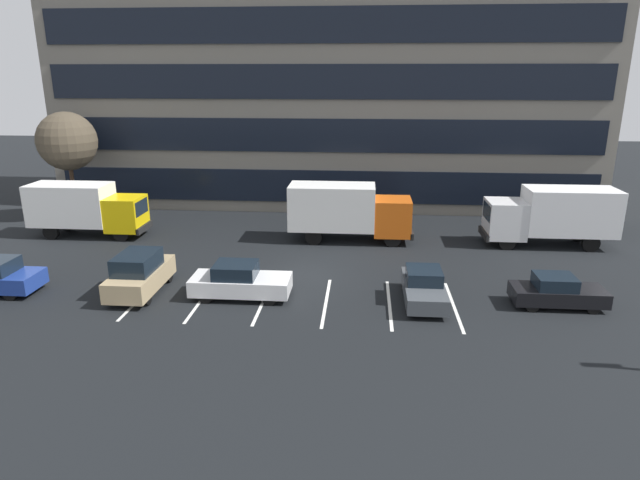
# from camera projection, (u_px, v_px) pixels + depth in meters

# --- Properties ---
(ground_plane) EXTENTS (120.00, 120.00, 0.00)m
(ground_plane) POSITION_uv_depth(u_px,v_px,m) (303.00, 276.00, 27.43)
(ground_plane) COLOR black
(office_building) EXTENTS (39.81, 10.41, 18.00)m
(office_building) POSITION_uv_depth(u_px,v_px,m) (328.00, 83.00, 41.90)
(office_building) COLOR slate
(office_building) RESTS_ON ground_plane
(lot_markings) EXTENTS (14.14, 5.40, 0.01)m
(lot_markings) POSITION_uv_depth(u_px,v_px,m) (295.00, 301.00, 24.39)
(lot_markings) COLOR silver
(lot_markings) RESTS_ON ground_plane
(box_truck_orange) EXTENTS (7.37, 2.44, 3.42)m
(box_truck_orange) POSITION_uv_depth(u_px,v_px,m) (348.00, 210.00, 32.60)
(box_truck_orange) COLOR #D85914
(box_truck_orange) RESTS_ON ground_plane
(box_truck_yellow) EXTENTS (7.04, 2.33, 3.26)m
(box_truck_yellow) POSITION_uv_depth(u_px,v_px,m) (85.00, 207.00, 33.62)
(box_truck_yellow) COLOR yellow
(box_truck_yellow) RESTS_ON ground_plane
(box_truck_white) EXTENTS (7.39, 2.45, 3.42)m
(box_truck_white) POSITION_uv_depth(u_px,v_px,m) (553.00, 214.00, 31.66)
(box_truck_white) COLOR white
(box_truck_white) RESTS_ON ground_plane
(sedan_white) EXTENTS (4.46, 1.87, 1.60)m
(sedan_white) POSITION_uv_depth(u_px,v_px,m) (240.00, 281.00, 24.61)
(sedan_white) COLOR white
(sedan_white) RESTS_ON ground_plane
(suv_tan) EXTENTS (1.83, 4.32, 1.95)m
(suv_tan) POSITION_uv_depth(u_px,v_px,m) (140.00, 274.00, 25.02)
(suv_tan) COLOR tan
(suv_tan) RESTS_ON ground_plane
(sedan_charcoal) EXTENTS (1.73, 4.13, 1.48)m
(sedan_charcoal) POSITION_uv_depth(u_px,v_px,m) (424.00, 287.00, 24.11)
(sedan_charcoal) COLOR #474C51
(sedan_charcoal) RESTS_ON ground_plane
(sedan_black) EXTENTS (3.92, 1.64, 1.40)m
(sedan_black) POSITION_uv_depth(u_px,v_px,m) (557.00, 292.00, 23.67)
(sedan_black) COLOR black
(sedan_black) RESTS_ON ground_plane
(bare_tree) EXTENTS (3.91, 3.91, 7.32)m
(bare_tree) POSITION_uv_depth(u_px,v_px,m) (67.00, 141.00, 36.62)
(bare_tree) COLOR #473323
(bare_tree) RESTS_ON ground_plane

